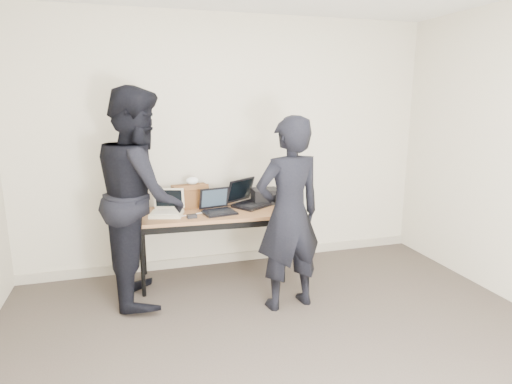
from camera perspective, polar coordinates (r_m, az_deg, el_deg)
name	(u,v)px	position (r m, az deg, el deg)	size (l,w,h in m)	color
room	(316,184)	(2.56, 8.03, 1.02)	(4.60, 4.60, 2.80)	#403731
desk	(211,217)	(4.35, -5.96, -3.40)	(1.53, 0.73, 0.72)	#905E37
laptop_beige	(167,210)	(4.29, -11.75, -2.34)	(0.37, 0.37, 0.25)	beige
laptop_center	(218,207)	(4.30, -5.13, -2.03)	(0.36, 0.35, 0.24)	black
laptop_right	(248,199)	(4.56, -1.07, -1.01)	(0.52, 0.51, 0.28)	black
leather_satchel	(190,196)	(4.50, -8.79, -0.50)	(0.38, 0.22, 0.25)	brown
tissue	(192,181)	(4.47, -8.49, 1.49)	(0.13, 0.10, 0.08)	white
equipment_box	(265,196)	(4.65, 1.22, -0.54)	(0.27, 0.23, 0.16)	black
power_brick	(192,216)	(4.14, -8.55, -3.22)	(0.09, 0.06, 0.03)	black
cables	(197,212)	(4.33, -7.91, -2.66)	(0.86, 0.41, 0.01)	black
person_typist	(289,215)	(3.73, 4.39, -3.02)	(0.62, 0.41, 1.71)	black
person_observer	(141,196)	(4.02, -15.12, -0.47)	(0.95, 0.74, 1.95)	black
baseboard	(232,257)	(4.98, -3.19, -8.69)	(4.50, 0.03, 0.10)	#A79E8A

